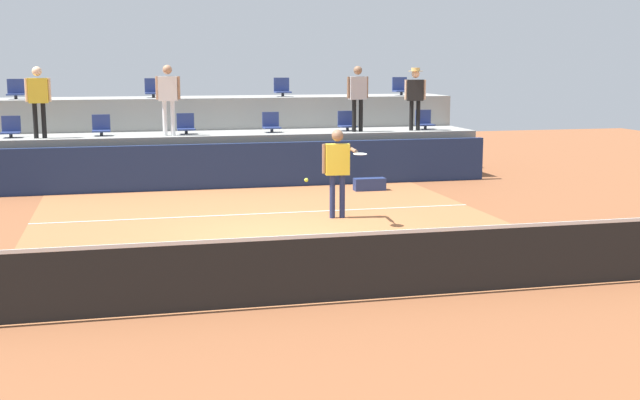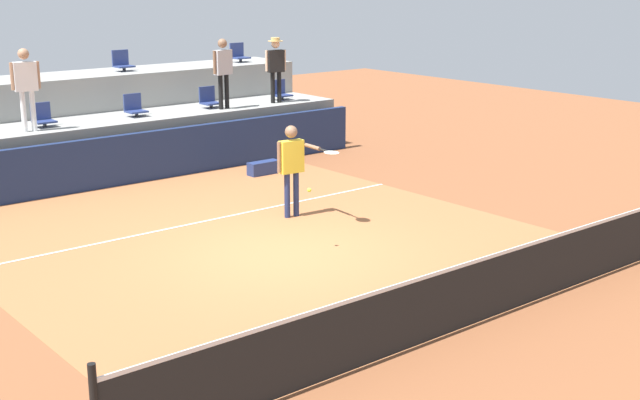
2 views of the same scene
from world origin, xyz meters
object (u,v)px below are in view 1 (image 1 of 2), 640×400
object	(u,v)px
stadium_chair_upper_right	(282,89)
spectator_leaning_on_rail	(168,93)
stadium_chair_lower_right	(347,123)
stadium_chair_upper_left	(153,90)
stadium_chair_upper_far_right	(400,88)
equipment_bag	(370,184)
spectator_in_white	(38,95)
stadium_chair_lower_mid_right	(271,124)
stadium_chair_upper_far_left	(16,91)
spectator_with_hat	(415,93)
stadium_chair_lower_far_left	(11,129)
stadium_chair_lower_far_right	(424,121)
stadium_chair_lower_left	(101,127)
stadium_chair_lower_mid_left	(186,125)
tennis_ball	(306,180)
spectator_in_grey	(358,92)
tennis_player	(338,164)

from	to	relation	value
stadium_chair_upper_right	spectator_leaning_on_rail	distance (m)	3.96
stadium_chair_lower_right	stadium_chair_upper_left	distance (m)	5.34
stadium_chair_upper_far_right	equipment_bag	distance (m)	5.20
spectator_in_white	stadium_chair_lower_mid_right	bearing A→B (deg)	3.85
stadium_chair_upper_right	spectator_in_white	world-z (taller)	spectator_in_white
stadium_chair_upper_far_right	stadium_chair_lower_right	bearing A→B (deg)	-139.75
stadium_chair_upper_far_left	spectator_with_hat	bearing A→B (deg)	-12.02
stadium_chair_lower_far_left	stadium_chair_lower_far_right	size ratio (longest dim) A/B	1.00
stadium_chair_lower_far_left	spectator_leaning_on_rail	bearing A→B (deg)	-5.84
stadium_chair_lower_mid_right	stadium_chair_upper_far_right	world-z (taller)	stadium_chair_upper_far_right
stadium_chair_lower_left	stadium_chair_upper_far_right	distance (m)	8.68
stadium_chair_lower_mid_left	stadium_chair_upper_left	bearing A→B (deg)	111.64
stadium_chair_lower_far_left	stadium_chair_lower_mid_right	xyz separation A→B (m)	(6.40, 0.00, 0.00)
stadium_chair_lower_mid_right	spectator_leaning_on_rail	xyz separation A→B (m)	(-2.65, -0.38, 0.84)
stadium_chair_lower_far_right	stadium_chair_upper_far_left	xyz separation A→B (m)	(-10.68, 1.80, 0.85)
stadium_chair_lower_far_left	stadium_chair_lower_left	distance (m)	2.12
tennis_ball	spectator_leaning_on_rail	bearing A→B (deg)	105.03
stadium_chair_lower_far_left	spectator_in_grey	world-z (taller)	spectator_in_grey
stadium_chair_lower_mid_right	stadium_chair_upper_far_left	world-z (taller)	stadium_chair_upper_far_left
stadium_chair_lower_mid_right	tennis_ball	bearing A→B (deg)	-95.76
stadium_chair_lower_right	spectator_in_grey	distance (m)	0.92
spectator_in_grey	tennis_player	bearing A→B (deg)	-110.12
stadium_chair_upper_right	stadium_chair_lower_far_right	bearing A→B (deg)	-26.64
stadium_chair_lower_mid_left	stadium_chair_upper_far_left	bearing A→B (deg)	156.99
spectator_in_white	tennis_ball	distance (m)	8.71
stadium_chair_lower_left	stadium_chair_lower_right	bearing A→B (deg)	0.00
spectator_leaning_on_rail	spectator_with_hat	bearing A→B (deg)	0.00
stadium_chair_lower_right	stadium_chair_lower_mid_left	bearing A→B (deg)	180.00
stadium_chair_upper_far_left	equipment_bag	distance (m)	9.63
stadium_chair_lower_right	stadium_chair_upper_far_right	xyz separation A→B (m)	(2.13, 1.80, 0.85)
stadium_chair_lower_right	tennis_player	xyz separation A→B (m)	(-1.74, -5.65, -0.38)
stadium_chair_lower_left	tennis_ball	size ratio (longest dim) A/B	7.65
stadium_chair_upper_right	spectator_leaning_on_rail	world-z (taller)	spectator_leaning_on_rail
spectator_with_hat	tennis_ball	size ratio (longest dim) A/B	24.40
stadium_chair_lower_far_right	stadium_chair_upper_far_left	world-z (taller)	stadium_chair_upper_far_left
spectator_in_white	stadium_chair_lower_mid_left	bearing A→B (deg)	6.27
stadium_chair_lower_left	tennis_player	size ratio (longest dim) A/B	0.30
stadium_chair_lower_mid_right	stadium_chair_upper_left	size ratio (longest dim) A/B	1.00
tennis_player	equipment_bag	size ratio (longest dim) A/B	2.31
stadium_chair_lower_mid_right	spectator_with_hat	xyz separation A→B (m)	(3.82, -0.38, 0.79)
spectator_leaning_on_rail	equipment_bag	world-z (taller)	spectator_leaning_on_rail
stadium_chair_upper_left	equipment_bag	bearing A→B (deg)	-40.65
spectator_in_grey	stadium_chair_lower_mid_left	bearing A→B (deg)	175.05
tennis_player	spectator_leaning_on_rail	xyz separation A→B (m)	(-2.95, 5.26, 1.22)
stadium_chair_lower_mid_right	equipment_bag	xyz separation A→B (m)	(1.96, -2.39, -1.31)
stadium_chair_upper_far_right	tennis_player	size ratio (longest dim) A/B	0.30
stadium_chair_lower_mid_left	stadium_chair_lower_far_right	size ratio (longest dim) A/B	1.00
stadium_chair_lower_right	stadium_chair_lower_far_right	size ratio (longest dim) A/B	1.00
spectator_in_grey	stadium_chair_lower_left	bearing A→B (deg)	176.63
stadium_chair_lower_mid_left	equipment_bag	xyz separation A→B (m)	(4.16, -2.39, -1.31)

